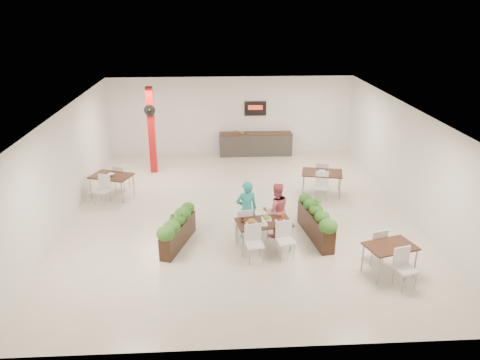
% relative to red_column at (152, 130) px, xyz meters
% --- Properties ---
extents(ground, '(12.00, 12.00, 0.00)m').
position_rel_red_column_xyz_m(ground, '(3.00, -3.79, -1.64)').
color(ground, beige).
rests_on(ground, ground).
extents(room_shell, '(10.10, 12.10, 3.22)m').
position_rel_red_column_xyz_m(room_shell, '(3.00, -3.79, 0.36)').
color(room_shell, white).
rests_on(room_shell, ground).
extents(red_column, '(0.40, 0.41, 3.20)m').
position_rel_red_column_xyz_m(red_column, '(0.00, 0.00, 0.00)').
color(red_column, '#B30B0E').
rests_on(red_column, ground).
extents(service_counter, '(3.00, 0.64, 2.20)m').
position_rel_red_column_xyz_m(service_counter, '(4.00, 1.86, -1.15)').
color(service_counter, '#302D2B').
rests_on(service_counter, ground).
extents(main_table, '(1.51, 1.80, 0.92)m').
position_rel_red_column_xyz_m(main_table, '(3.50, -6.01, -1.01)').
color(main_table, '#321B10').
rests_on(main_table, ground).
extents(diner_man, '(0.65, 0.48, 1.62)m').
position_rel_red_column_xyz_m(diner_man, '(3.11, -5.36, -0.83)').
color(diner_man, teal).
rests_on(diner_man, ground).
extents(diner_woman, '(0.84, 0.70, 1.54)m').
position_rel_red_column_xyz_m(diner_woman, '(3.91, -5.36, -0.87)').
color(diner_woman, '#D25D6D').
rests_on(diner_woman, ground).
extents(planter_left, '(0.88, 1.86, 1.01)m').
position_rel_red_column_xyz_m(planter_left, '(1.28, -5.74, -1.13)').
color(planter_left, black).
rests_on(planter_left, ground).
extents(planter_right, '(0.65, 2.14, 1.13)m').
position_rel_red_column_xyz_m(planter_right, '(4.98, -5.50, -1.12)').
color(planter_right, black).
rests_on(planter_right, ground).
extents(side_table_a, '(1.49, 1.66, 0.92)m').
position_rel_red_column_xyz_m(side_table_a, '(-1.09, -2.32, -1.01)').
color(side_table_a, '#321B10').
rests_on(side_table_a, ground).
extents(side_table_b, '(1.47, 1.67, 0.92)m').
position_rel_red_column_xyz_m(side_table_b, '(5.83, -2.44, -1.00)').
color(side_table_b, '#321B10').
rests_on(side_table_b, ground).
extents(side_table_c, '(1.30, 1.67, 0.92)m').
position_rel_red_column_xyz_m(side_table_c, '(6.32, -7.42, -1.02)').
color(side_table_c, '#321B10').
rests_on(side_table_c, ground).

